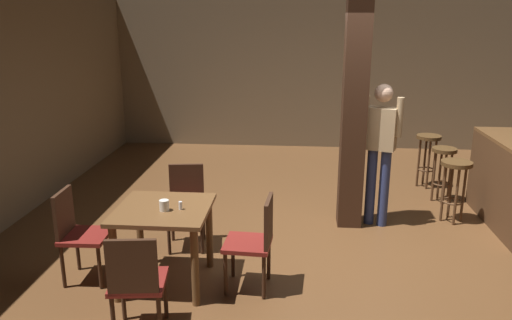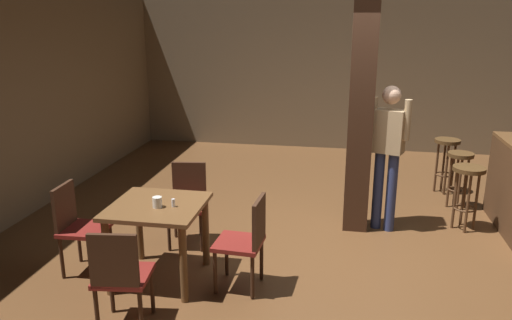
% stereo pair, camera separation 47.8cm
% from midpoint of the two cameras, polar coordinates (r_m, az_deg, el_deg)
% --- Properties ---
extents(ground_plane, '(10.80, 10.80, 0.00)m').
position_cam_midpoint_polar(ground_plane, '(5.67, 11.94, -9.99)').
color(ground_plane, brown).
extents(wall_back, '(8.00, 0.10, 2.80)m').
position_cam_midpoint_polar(wall_back, '(9.67, 11.82, 9.41)').
color(wall_back, '#756047').
rests_on(wall_back, ground_plane).
extents(pillar, '(0.28, 0.28, 2.80)m').
position_cam_midpoint_polar(pillar, '(5.86, 14.21, 5.18)').
color(pillar, '#382114').
rests_on(pillar, ground_plane).
extents(dining_table, '(0.85, 0.85, 0.77)m').
position_cam_midpoint_polar(dining_table, '(4.77, -8.33, -6.71)').
color(dining_table, brown).
rests_on(dining_table, ground_plane).
extents(chair_south, '(0.47, 0.47, 0.89)m').
position_cam_midpoint_polar(chair_south, '(4.10, -12.02, -12.71)').
color(chair_south, maroon).
rests_on(chair_south, ground_plane).
extents(chair_north, '(0.47, 0.47, 0.89)m').
position_cam_midpoint_polar(chair_north, '(5.57, -5.35, -4.52)').
color(chair_north, maroon).
rests_on(chair_north, ground_plane).
extents(chair_east, '(0.45, 0.45, 0.89)m').
position_cam_midpoint_polar(chair_east, '(4.60, 1.93, -8.99)').
color(chair_east, maroon).
rests_on(chair_east, ground_plane).
extents(chair_west, '(0.43, 0.43, 0.89)m').
position_cam_midpoint_polar(chair_west, '(5.14, -17.28, -7.00)').
color(chair_west, maroon).
rests_on(chair_west, ground_plane).
extents(napkin_cup, '(0.09, 0.09, 0.10)m').
position_cam_midpoint_polar(napkin_cup, '(4.62, -8.33, -4.84)').
color(napkin_cup, silver).
rests_on(napkin_cup, dining_table).
extents(salt_shaker, '(0.03, 0.03, 0.08)m').
position_cam_midpoint_polar(salt_shaker, '(4.62, -6.53, -4.94)').
color(salt_shaker, silver).
rests_on(salt_shaker, dining_table).
extents(standing_person, '(0.47, 0.31, 1.72)m').
position_cam_midpoint_polar(standing_person, '(5.99, 17.06, 1.29)').
color(standing_person, tan).
rests_on(standing_person, ground_plane).
extents(bar_stool_near, '(0.37, 0.37, 0.78)m').
position_cam_midpoint_polar(bar_stool_near, '(6.45, 25.03, -2.35)').
color(bar_stool_near, '#4C3319').
rests_on(bar_stool_near, ground_plane).
extents(bar_stool_mid, '(0.33, 0.33, 0.76)m').
position_cam_midpoint_polar(bar_stool_mid, '(7.14, 24.03, -0.80)').
color(bar_stool_mid, '#4C3319').
rests_on(bar_stool_mid, ground_plane).
extents(bar_stool_far, '(0.35, 0.35, 0.79)m').
position_cam_midpoint_polar(bar_stool_far, '(7.70, 22.62, 0.75)').
color(bar_stool_far, '#4C3319').
rests_on(bar_stool_far, ground_plane).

